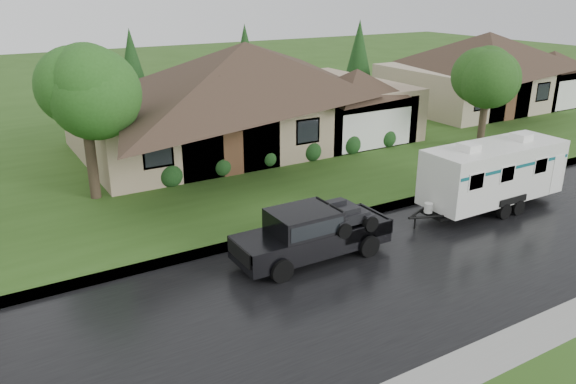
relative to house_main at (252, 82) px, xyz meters
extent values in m
plane|color=#2C4F18|center=(-2.29, -13.84, -3.59)|extent=(140.00, 140.00, 0.00)
cube|color=black|center=(-2.29, -15.84, -3.59)|extent=(140.00, 8.00, 0.01)
cube|color=gray|center=(-2.29, -11.59, -3.52)|extent=(140.00, 0.50, 0.15)
cube|color=#2C4F18|center=(-2.29, 1.16, -3.52)|extent=(140.00, 26.00, 0.15)
cube|color=tan|center=(-0.29, 0.16, -1.94)|extent=(18.00, 10.00, 3.00)
pyramid|color=#36241D|center=(-0.29, 0.16, 2.16)|extent=(19.44, 10.80, 2.60)
cube|color=tan|center=(5.11, -2.84, -2.09)|extent=(5.76, 4.00, 2.70)
cube|color=tan|center=(19.71, 0.66, -1.94)|extent=(14.00, 9.00, 3.00)
pyramid|color=#36241D|center=(19.71, 0.66, 1.86)|extent=(15.12, 9.72, 2.30)
cube|color=tan|center=(23.91, -1.84, -2.09)|extent=(4.48, 4.00, 2.70)
cylinder|color=#382B1E|center=(-9.88, -4.51, -1.99)|extent=(0.44, 0.44, 2.90)
sphere|color=#2F6A22|center=(-9.88, -4.51, 1.18)|extent=(4.00, 4.00, 4.00)
cylinder|color=#382B1E|center=(10.24, -7.49, -2.20)|extent=(0.40, 0.40, 2.48)
sphere|color=#2A5A1D|center=(10.24, -7.49, 0.51)|extent=(3.42, 3.42, 3.42)
sphere|color=#143814|center=(-6.59, -4.54, -2.94)|extent=(1.00, 1.00, 1.00)
sphere|color=#143814|center=(-4.07, -4.54, -2.94)|extent=(1.00, 1.00, 1.00)
sphere|color=#143814|center=(-1.55, -4.54, -2.94)|extent=(1.00, 1.00, 1.00)
sphere|color=#143814|center=(0.97, -4.54, -2.94)|extent=(1.00, 1.00, 1.00)
sphere|color=#143814|center=(3.49, -4.54, -2.94)|extent=(1.00, 1.00, 1.00)
sphere|color=#143814|center=(6.01, -4.54, -2.94)|extent=(1.00, 1.00, 1.00)
cube|color=black|center=(-4.89, -13.66, -2.89)|extent=(5.37, 1.79, 0.77)
cube|color=black|center=(-6.85, -13.66, -2.65)|extent=(1.43, 1.75, 0.31)
cube|color=black|center=(-5.24, -13.66, -2.20)|extent=(2.15, 1.68, 0.81)
cube|color=black|center=(-5.24, -13.66, -2.16)|extent=(1.97, 1.72, 0.49)
cube|color=black|center=(-3.18, -13.66, -2.71)|extent=(1.97, 1.70, 0.05)
cylinder|color=black|center=(-6.59, -14.54, -3.22)|extent=(0.75, 0.29, 0.75)
cylinder|color=black|center=(-6.59, -12.79, -3.22)|extent=(0.75, 0.29, 0.75)
cylinder|color=black|center=(-3.18, -14.54, -3.22)|extent=(0.75, 0.29, 0.75)
cylinder|color=black|center=(-3.18, -12.79, -3.22)|extent=(0.75, 0.29, 0.75)
cube|color=white|center=(3.81, -13.66, -2.00)|extent=(6.27, 2.15, 2.19)
cube|color=black|center=(3.81, -13.66, -3.23)|extent=(6.62, 1.07, 0.13)
cube|color=#0D545D|center=(3.81, -13.66, -1.52)|extent=(6.14, 2.17, 0.13)
cube|color=white|center=(2.20, -13.66, -0.76)|extent=(0.63, 0.72, 0.29)
cube|color=white|center=(5.25, -13.66, -0.76)|extent=(0.63, 0.72, 0.29)
cylinder|color=black|center=(3.41, -14.72, -3.28)|extent=(0.63, 0.21, 0.63)
cylinder|color=black|center=(3.41, -12.61, -3.28)|extent=(0.63, 0.21, 0.63)
cylinder|color=black|center=(4.22, -14.72, -3.28)|extent=(0.63, 0.21, 0.63)
cylinder|color=black|center=(4.22, -12.61, -3.28)|extent=(0.63, 0.21, 0.63)
camera|label=1|loc=(-14.28, -27.84, 5.06)|focal=35.00mm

